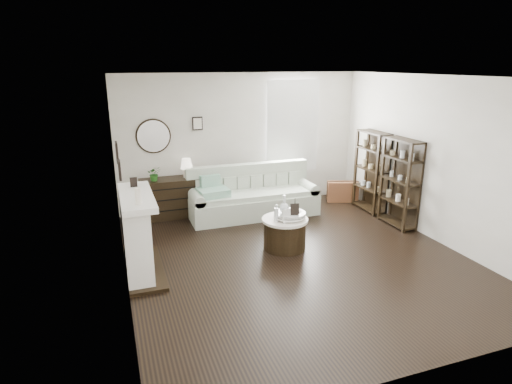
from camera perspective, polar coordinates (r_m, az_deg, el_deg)
name	(u,v)px	position (r m, az deg, el deg)	size (l,w,h in m)	color
room	(276,127)	(8.92, 2.67, 8.59)	(5.50, 5.50, 5.50)	black
fireplace	(137,237)	(6.25, -15.58, -5.80)	(0.50, 1.40, 1.84)	white
shelf_unit_far	(371,171)	(8.83, 15.12, 2.67)	(0.30, 0.80, 1.60)	black
shelf_unit_near	(400,183)	(8.13, 18.65, 1.15)	(0.30, 0.80, 1.60)	black
sofa	(252,199)	(8.39, -0.50, -0.89)	(2.49, 0.86, 0.97)	#AEBBA6
quilt	(213,192)	(7.99, -5.75, -0.04)	(0.55, 0.45, 0.14)	#258B6F
suitcase	(343,192)	(9.38, 11.48, 0.06)	(0.66, 0.22, 0.44)	brown
dresser	(171,198)	(8.40, -11.28, -0.76)	(1.14, 0.49, 0.76)	black
table_lamp	(187,168)	(8.30, -9.23, 3.19)	(0.23, 0.23, 0.37)	#F2E5CC
potted_plant	(154,174)	(8.19, -13.41, 2.39)	(0.24, 0.21, 0.27)	#205819
drum_table	(285,233)	(6.90, 3.85, -5.49)	(0.73, 0.73, 0.51)	black
pedestal_table	(290,215)	(6.79, 4.52, -3.13)	(0.51, 0.51, 0.62)	silver
eiffel_drum	(289,212)	(6.85, 4.36, -2.61)	(0.10, 0.10, 0.18)	black
bottle_drum	(276,213)	(6.63, 2.73, -2.83)	(0.06, 0.06, 0.28)	silver
card_frame_drum	(287,216)	(6.60, 4.12, -3.24)	(0.16, 0.01, 0.22)	silver
eiffel_ped	(295,205)	(6.81, 5.21, -1.76)	(0.11, 0.11, 0.19)	black
flask_ped	(284,204)	(6.71, 3.79, -1.58)	(0.15, 0.15, 0.29)	silver
card_frame_ped	(295,209)	(6.64, 5.19, -2.31)	(0.14, 0.01, 0.18)	black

